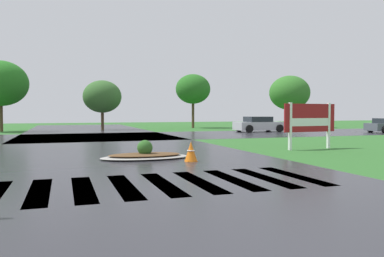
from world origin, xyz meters
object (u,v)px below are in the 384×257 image
(traffic_cone, at_px, (191,152))
(estate_billboard, at_px, (310,120))
(car_dark_suv, at_px, (259,125))
(median_island, at_px, (145,155))

(traffic_cone, bearing_deg, estate_billboard, 20.14)
(estate_billboard, height_order, car_dark_suv, estate_billboard)
(estate_billboard, distance_m, traffic_cone, 7.04)
(car_dark_suv, xyz_separation_m, traffic_cone, (-11.90, -16.91, -0.29))
(median_island, xyz_separation_m, car_dark_suv, (13.23, 15.64, 0.48))
(median_island, distance_m, traffic_cone, 1.86)
(median_island, height_order, car_dark_suv, car_dark_suv)
(median_island, relative_size, traffic_cone, 4.67)
(median_island, distance_m, car_dark_suv, 20.49)
(estate_billboard, distance_m, car_dark_suv, 15.49)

